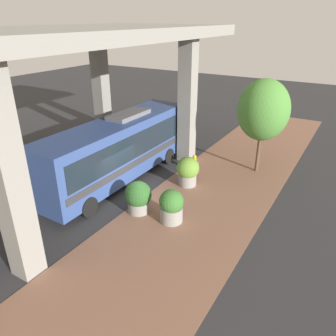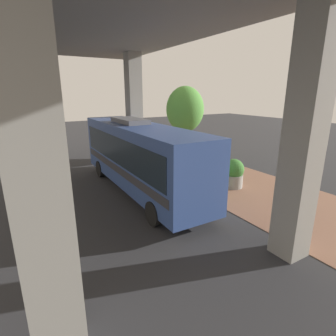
# 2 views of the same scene
# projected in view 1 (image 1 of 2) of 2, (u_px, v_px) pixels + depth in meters

# --- Properties ---
(ground_plane) EXTENTS (80.00, 80.00, 0.00)m
(ground_plane) POSITION_uv_depth(u_px,v_px,m) (138.00, 202.00, 16.77)
(ground_plane) COLOR #2D2D30
(ground_plane) RESTS_ON ground
(sidewalk_strip) EXTENTS (6.00, 40.00, 0.02)m
(sidewalk_strip) POSITION_uv_depth(u_px,v_px,m) (190.00, 218.00, 15.36)
(sidewalk_strip) COLOR #845B47
(sidewalk_strip) RESTS_ON ground
(overpass) EXTENTS (9.40, 20.33, 8.17)m
(overpass) POSITION_uv_depth(u_px,v_px,m) (64.00, 50.00, 15.65)
(overpass) COLOR gray
(overpass) RESTS_ON ground
(bus) EXTENTS (2.53, 10.74, 3.75)m
(bus) POSITION_uv_depth(u_px,v_px,m) (118.00, 147.00, 18.17)
(bus) COLOR #334C8C
(bus) RESTS_ON ground
(fire_hydrant) EXTENTS (0.51, 0.25, 1.09)m
(fire_hydrant) POSITION_uv_depth(u_px,v_px,m) (194.00, 163.00, 19.83)
(fire_hydrant) COLOR gold
(fire_hydrant) RESTS_ON ground
(planter_front) EXTENTS (1.26, 1.26, 1.68)m
(planter_front) POSITION_uv_depth(u_px,v_px,m) (188.00, 171.00, 18.09)
(planter_front) COLOR gray
(planter_front) RESTS_ON ground
(planter_middle) EXTENTS (1.29, 1.29, 1.59)m
(planter_middle) POSITION_uv_depth(u_px,v_px,m) (138.00, 197.00, 15.59)
(planter_middle) COLOR gray
(planter_middle) RESTS_ON ground
(planter_back) EXTENTS (1.12, 1.12, 1.61)m
(planter_back) POSITION_uv_depth(u_px,v_px,m) (171.00, 206.00, 14.86)
(planter_back) COLOR gray
(planter_back) RESTS_ON ground
(street_tree_near) EXTENTS (2.94, 2.94, 5.58)m
(street_tree_near) POSITION_uv_depth(u_px,v_px,m) (263.00, 110.00, 18.54)
(street_tree_near) COLOR brown
(street_tree_near) RESTS_ON ground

